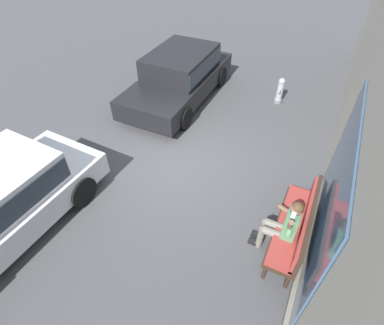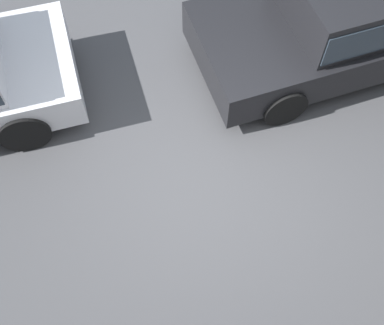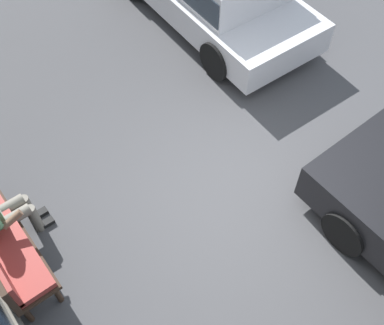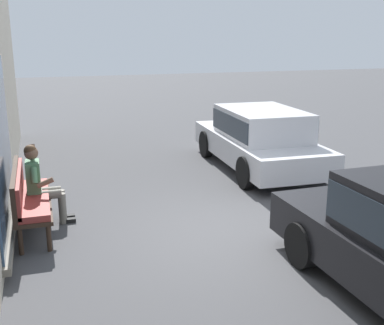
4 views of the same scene
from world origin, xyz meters
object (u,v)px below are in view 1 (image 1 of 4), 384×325
parked_car_near (180,74)px  fire_hydrant (280,91)px  person_on_phone (284,225)px  bench (298,225)px

parked_car_near → fire_hydrant: size_ratio=5.48×
person_on_phone → fire_hydrant: 5.36m
bench → fire_hydrant: (-4.96, -1.51, -0.20)m
bench → person_on_phone: person_on_phone is taller
bench → person_on_phone: size_ratio=1.44×
person_on_phone → parked_car_near: (-4.11, -4.20, 0.08)m
person_on_phone → bench: bearing=135.1°
bench → parked_car_near: size_ratio=0.44×
fire_hydrant → parked_car_near: bearing=-69.7°
bench → fire_hydrant: size_ratio=2.41×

